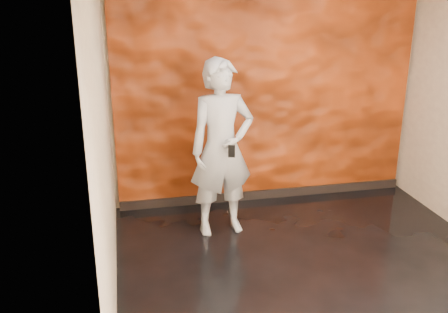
{
  "coord_description": "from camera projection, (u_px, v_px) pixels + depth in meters",
  "views": [
    {
      "loc": [
        -1.83,
        -4.09,
        2.76
      ],
      "look_at": [
        -0.83,
        0.7,
        1.07
      ],
      "focal_mm": 40.0,
      "sensor_mm": 36.0,
      "label": 1
    }
  ],
  "objects": [
    {
      "name": "room",
      "position": [
        328.0,
        141.0,
        4.59
      ],
      "size": [
        4.02,
        4.02,
        2.81
      ],
      "color": "black",
      "rests_on": "ground"
    },
    {
      "name": "feature_wall",
      "position": [
        267.0,
        98.0,
        6.41
      ],
      "size": [
        3.9,
        0.06,
        2.75
      ],
      "primitive_type": "cube",
      "color": "#C24412",
      "rests_on": "ground"
    },
    {
      "name": "baseboard",
      "position": [
        265.0,
        194.0,
        6.8
      ],
      "size": [
        3.9,
        0.04,
        0.12
      ],
      "primitive_type": "cube",
      "color": "black",
      "rests_on": "ground"
    },
    {
      "name": "man",
      "position": [
        222.0,
        149.0,
        5.61
      ],
      "size": [
        0.79,
        0.57,
        2.03
      ],
      "primitive_type": "imported",
      "rotation": [
        0.0,
        0.0,
        0.12
      ],
      "color": "#9CA3AC",
      "rests_on": "ground"
    },
    {
      "name": "phone",
      "position": [
        232.0,
        151.0,
        5.33
      ],
      "size": [
        0.08,
        0.03,
        0.14
      ],
      "primitive_type": "cube",
      "rotation": [
        0.0,
        0.0,
        -0.25
      ],
      "color": "black",
      "rests_on": "man"
    }
  ]
}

